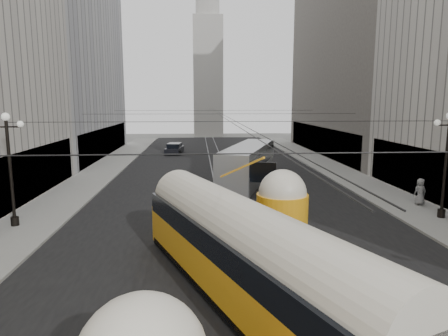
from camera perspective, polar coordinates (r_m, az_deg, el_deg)
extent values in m
cube|color=black|center=(37.83, -0.40, -1.36)|extent=(20.00, 85.00, 0.02)
cube|color=gray|center=(42.36, -17.11, -0.50)|extent=(4.00, 72.00, 0.15)
cube|color=gray|center=(43.55, 15.29, -0.15)|extent=(4.00, 72.00, 0.15)
cube|color=gray|center=(37.79, -1.54, -1.37)|extent=(0.12, 85.00, 0.04)
cube|color=gray|center=(37.88, 0.73, -1.34)|extent=(0.12, 85.00, 0.04)
cube|color=black|center=(31.40, -25.95, -0.87)|extent=(0.10, 18.00, 3.60)
cube|color=#999999|center=(55.96, -23.21, 15.82)|extent=(12.00, 28.00, 28.00)
cube|color=black|center=(54.17, -16.43, 3.69)|extent=(0.10, 25.20, 3.60)
cube|color=black|center=(31.54, 27.23, -0.92)|extent=(0.10, 18.00, 3.60)
cube|color=#514C47|center=(57.74, 19.88, 17.80)|extent=(12.00, 32.00, 32.00)
cube|color=black|center=(55.26, 13.38, 3.92)|extent=(0.10, 28.80, 3.60)
cube|color=#B2AFA8|center=(84.75, -2.31, 12.79)|extent=(6.00, 6.00, 24.00)
cylinder|color=#B2AFA8|center=(86.69, -2.37, 22.07)|extent=(4.80, 4.80, 4.00)
cylinder|color=black|center=(25.21, -28.18, -0.71)|extent=(0.18, 0.18, 6.00)
cylinder|color=black|center=(25.79, -27.70, -6.74)|extent=(0.44, 0.44, 0.50)
cylinder|color=black|center=(24.93, -28.65, 5.18)|extent=(1.60, 0.08, 0.08)
sphere|color=white|center=(24.91, -28.75, 6.44)|extent=(0.44, 0.44, 0.44)
sphere|color=white|center=(24.62, -27.09, 5.61)|extent=(0.36, 0.36, 0.36)
cylinder|color=black|center=(27.26, 29.07, -0.10)|extent=(0.18, 0.18, 6.00)
cylinder|color=black|center=(27.79, 28.61, -5.69)|extent=(0.44, 0.44, 0.50)
sphere|color=white|center=(26.59, 28.18, 5.74)|extent=(0.36, 0.36, 0.36)
cylinder|color=black|center=(8.92, 10.14, 2.08)|extent=(25.00, 0.03, 0.03)
cylinder|color=black|center=(22.71, 1.70, 6.65)|extent=(25.00, 0.03, 0.03)
cylinder|color=black|center=(36.67, -0.37, 7.74)|extent=(25.00, 0.03, 0.03)
cylinder|color=black|center=(50.64, -1.30, 8.23)|extent=(25.00, 0.03, 0.03)
cylinder|color=black|center=(40.66, -0.70, 7.63)|extent=(0.03, 72.00, 0.03)
cylinder|color=black|center=(40.69, -0.13, 7.63)|extent=(0.03, 72.00, 0.03)
cube|color=#FCA715|center=(14.72, 3.08, -14.76)|extent=(7.96, 14.41, 1.76)
cube|color=black|center=(15.08, 3.06, -17.62)|extent=(7.80, 14.01, 0.31)
cube|color=black|center=(14.29, 3.13, -10.60)|extent=(7.90, 14.22, 0.88)
cylinder|color=silver|center=(14.19, 3.14, -9.42)|extent=(7.59, 14.09, 2.38)
cylinder|color=#FCA715|center=(21.24, 8.27, -6.84)|extent=(2.69, 2.69, 2.38)
sphere|color=silver|center=(20.92, 8.35, -3.58)|extent=(2.48, 2.48, 2.48)
cube|color=#A7A9AC|center=(35.41, 3.48, 0.61)|extent=(6.66, 13.07, 3.22)
cube|color=black|center=(35.33, 3.49, 1.47)|extent=(6.53, 12.65, 1.18)
cube|color=black|center=(29.10, 5.05, -0.60)|extent=(2.37, 0.88, 1.50)
cylinder|color=black|center=(31.25, 2.00, -2.68)|extent=(0.30, 1.07, 1.07)
cylinder|color=black|center=(31.62, 6.85, -2.59)|extent=(0.30, 1.07, 1.07)
cylinder|color=black|center=(39.70, 0.77, -0.05)|extent=(0.30, 1.07, 1.07)
cylinder|color=black|center=(39.99, 4.61, -0.01)|extent=(0.30, 1.07, 1.07)
cube|color=white|center=(51.20, 2.30, 2.05)|extent=(2.25, 4.73, 0.81)
cube|color=black|center=(51.13, 2.30, 2.69)|extent=(1.86, 2.65, 0.77)
cylinder|color=black|center=(49.60, 1.51, 1.62)|extent=(0.22, 0.65, 0.65)
cylinder|color=black|center=(49.78, 3.46, 1.64)|extent=(0.22, 0.65, 0.65)
cylinder|color=black|center=(52.68, 1.20, 2.09)|extent=(0.22, 0.65, 0.65)
cylinder|color=black|center=(52.85, 3.04, 2.10)|extent=(0.22, 0.65, 0.65)
cube|color=black|center=(55.24, -7.09, 2.54)|extent=(2.49, 4.87, 0.83)
cube|color=black|center=(55.17, -7.10, 3.14)|extent=(2.00, 2.76, 0.78)
cylinder|color=black|center=(53.75, -8.10, 2.15)|extent=(0.22, 0.66, 0.66)
cylinder|color=black|center=(53.64, -6.27, 2.17)|extent=(0.22, 0.66, 0.66)
cylinder|color=black|center=(56.89, -7.86, 2.55)|extent=(0.22, 0.66, 0.66)
cylinder|color=black|center=(56.79, -6.13, 2.58)|extent=(0.22, 0.66, 0.66)
imported|color=slate|center=(30.23, 26.23, -3.06)|extent=(0.96, 0.66, 1.83)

